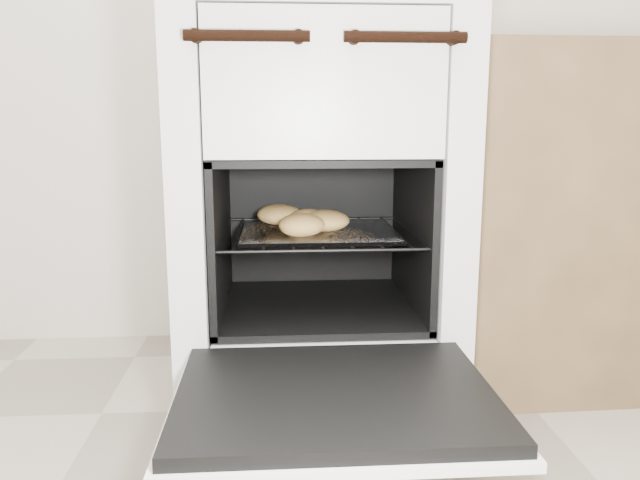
# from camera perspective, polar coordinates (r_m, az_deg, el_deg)

# --- Properties ---
(stove) EXTENTS (0.61, 0.68, 0.93)m
(stove) POSITION_cam_1_polar(r_m,az_deg,el_deg) (1.50, -0.39, 2.98)
(stove) COLOR silver
(stove) RESTS_ON ground
(oven_door) EXTENTS (0.55, 0.42, 0.04)m
(oven_door) POSITION_cam_1_polar(r_m,az_deg,el_deg) (1.08, 1.39, -14.38)
(oven_door) COLOR black
(oven_door) RESTS_ON stove
(oven_rack) EXTENTS (0.44, 0.42, 0.01)m
(oven_rack) POSITION_cam_1_polar(r_m,az_deg,el_deg) (1.44, -0.22, 0.68)
(oven_rack) COLOR black
(oven_rack) RESTS_ON stove
(foil_sheet) EXTENTS (0.34, 0.30, 0.01)m
(foil_sheet) POSITION_cam_1_polar(r_m,az_deg,el_deg) (1.42, -0.17, 0.77)
(foil_sheet) COLOR white
(foil_sheet) RESTS_ON oven_rack
(baked_rolls) EXTENTS (0.24, 0.29, 0.05)m
(baked_rolls) POSITION_cam_1_polar(r_m,az_deg,el_deg) (1.42, -1.92, 1.89)
(baked_rolls) COLOR #E2B15A
(baked_rolls) RESTS_ON foil_sheet
(counter) EXTENTS (0.85, 0.58, 0.83)m
(counter) POSITION_cam_1_polar(r_m,az_deg,el_deg) (1.80, 23.95, 2.16)
(counter) COLOR brown
(counter) RESTS_ON ground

